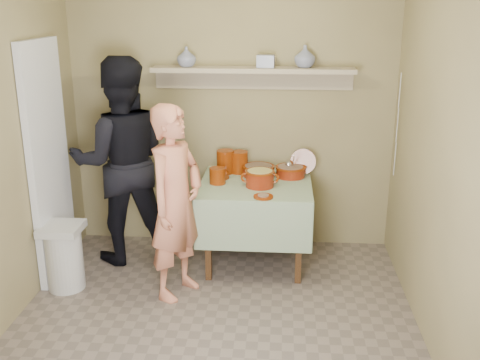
# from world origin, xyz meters

# --- Properties ---
(ground) EXTENTS (3.50, 3.50, 0.00)m
(ground) POSITION_xyz_m (0.00, 0.00, 0.00)
(ground) COLOR #706158
(ground) RESTS_ON ground
(tile_panel) EXTENTS (0.06, 0.70, 2.00)m
(tile_panel) POSITION_xyz_m (-1.46, 0.95, 1.00)
(tile_panel) COLOR silver
(tile_panel) RESTS_ON ground
(plate_stack_a) EXTENTS (0.16, 0.16, 0.22)m
(plate_stack_a) POSITION_xyz_m (-0.04, 1.54, 0.87)
(plate_stack_a) COLOR #651E02
(plate_stack_a) RESTS_ON serving_table
(plate_stack_b) EXTENTS (0.17, 0.17, 0.20)m
(plate_stack_b) POSITION_xyz_m (0.08, 1.57, 0.86)
(plate_stack_b) COLOR #651E02
(plate_stack_b) RESTS_ON serving_table
(bowl_stack) EXTENTS (0.14, 0.14, 0.14)m
(bowl_stack) POSITION_xyz_m (-0.08, 1.22, 0.83)
(bowl_stack) COLOR #651E02
(bowl_stack) RESTS_ON serving_table
(empty_bowl) EXTENTS (0.17, 0.17, 0.05)m
(empty_bowl) POSITION_xyz_m (-0.08, 1.38, 0.79)
(empty_bowl) COLOR #651E02
(empty_bowl) RESTS_ON serving_table
(propped_lid) EXTENTS (0.24, 0.10, 0.23)m
(propped_lid) POSITION_xyz_m (0.67, 1.56, 0.88)
(propped_lid) COLOR #651E02
(propped_lid) RESTS_ON serving_table
(vase_right) EXTENTS (0.21, 0.21, 0.19)m
(vase_right) POSITION_xyz_m (0.65, 1.64, 1.82)
(vase_right) COLOR navy
(vase_right) RESTS_ON wall_shelf
(vase_left) EXTENTS (0.24, 0.24, 0.18)m
(vase_left) POSITION_xyz_m (-0.39, 1.61, 1.81)
(vase_left) COLOR navy
(vase_left) RESTS_ON wall_shelf
(ceramic_box) EXTENTS (0.16, 0.12, 0.11)m
(ceramic_box) POSITION_xyz_m (0.31, 1.61, 1.77)
(ceramic_box) COLOR navy
(ceramic_box) RESTS_ON wall_shelf
(person_cook) EXTENTS (0.58, 0.67, 1.56)m
(person_cook) POSITION_xyz_m (-0.35, 0.66, 0.78)
(person_cook) COLOR #CE7759
(person_cook) RESTS_ON ground
(person_helper) EXTENTS (1.06, 0.93, 1.85)m
(person_helper) POSITION_xyz_m (-0.94, 1.29, 0.92)
(person_helper) COLOR black
(person_helper) RESTS_ON ground
(room_shell) EXTENTS (3.04, 3.54, 2.62)m
(room_shell) POSITION_xyz_m (0.00, 0.00, 1.61)
(room_shell) COLOR #93855A
(room_shell) RESTS_ON ground
(serving_table) EXTENTS (0.97, 0.97, 0.76)m
(serving_table) POSITION_xyz_m (0.25, 1.28, 0.64)
(serving_table) COLOR #4C2D16
(serving_table) RESTS_ON ground
(cazuela_meat_a) EXTENTS (0.30, 0.30, 0.10)m
(cazuela_meat_a) POSITION_xyz_m (0.26, 1.47, 0.82)
(cazuela_meat_a) COLOR #651405
(cazuela_meat_a) RESTS_ON serving_table
(cazuela_meat_b) EXTENTS (0.28, 0.28, 0.10)m
(cazuela_meat_b) POSITION_xyz_m (0.55, 1.47, 0.82)
(cazuela_meat_b) COLOR #651405
(cazuela_meat_b) RESTS_ON serving_table
(ladle) EXTENTS (0.08, 0.26, 0.19)m
(ladle) POSITION_xyz_m (0.54, 1.49, 0.87)
(ladle) COLOR silver
(ladle) RESTS_ON cazuela_meat_b
(cazuela_rice) EXTENTS (0.33, 0.25, 0.14)m
(cazuela_rice) POSITION_xyz_m (0.29, 1.17, 0.85)
(cazuela_rice) COLOR #651405
(cazuela_rice) RESTS_ON serving_table
(front_plate) EXTENTS (0.16, 0.16, 0.03)m
(front_plate) POSITION_xyz_m (0.33, 0.88, 0.77)
(front_plate) COLOR #651E02
(front_plate) RESTS_ON serving_table
(wall_shelf) EXTENTS (1.80, 0.25, 0.21)m
(wall_shelf) POSITION_xyz_m (0.20, 1.65, 1.67)
(wall_shelf) COLOR tan
(wall_shelf) RESTS_ON room_shell
(trash_bin) EXTENTS (0.32, 0.32, 0.56)m
(trash_bin) POSITION_xyz_m (-1.29, 0.67, 0.28)
(trash_bin) COLOR silver
(trash_bin) RESTS_ON ground
(electrical_cord) EXTENTS (0.01, 0.05, 0.90)m
(electrical_cord) POSITION_xyz_m (1.47, 1.48, 1.25)
(electrical_cord) COLOR silver
(electrical_cord) RESTS_ON wall_shelf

